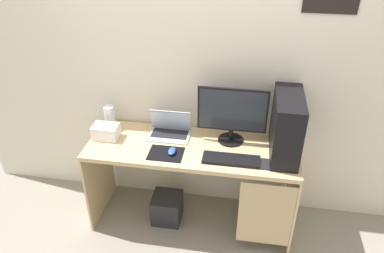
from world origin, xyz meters
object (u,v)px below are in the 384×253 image
at_px(projector, 106,132).
at_px(keyboard, 231,160).
at_px(monitor, 232,114).
at_px(mouse_left, 172,151).
at_px(cell_phone, 266,164).
at_px(pc_tower, 286,126).
at_px(laptop, 170,130).
at_px(subwoofer, 167,208).
at_px(speaker, 110,117).

bearing_deg(projector, keyboard, -8.50).
relative_size(monitor, mouse_left, 5.51).
bearing_deg(cell_phone, pc_tower, 54.47).
bearing_deg(projector, mouse_left, -13.06).
height_order(laptop, subwoofer, laptop).
bearing_deg(pc_tower, keyboard, -156.41).
bearing_deg(subwoofer, laptop, 86.90).
xyz_separation_m(pc_tower, speaker, (-1.40, 0.15, -0.14)).
height_order(cell_phone, subwoofer, cell_phone).
bearing_deg(pc_tower, mouse_left, -170.08).
xyz_separation_m(laptop, projector, (-0.49, -0.13, 0.01)).
xyz_separation_m(laptop, cell_phone, (0.77, -0.28, -0.04)).
bearing_deg(pc_tower, cell_phone, -125.53).
bearing_deg(mouse_left, projector, 166.94).
bearing_deg(speaker, keyboard, -16.82).
bearing_deg(cell_phone, laptop, 159.82).
distance_m(pc_tower, projector, 1.39).
distance_m(mouse_left, subwoofer, 0.68).
bearing_deg(keyboard, speaker, 163.18).
height_order(speaker, cell_phone, speaker).
xyz_separation_m(keyboard, subwoofer, (-0.53, 0.10, -0.66)).
bearing_deg(monitor, cell_phone, -44.02).
height_order(monitor, projector, monitor).
distance_m(monitor, cell_phone, 0.45).
height_order(speaker, mouse_left, speaker).
height_order(monitor, laptop, monitor).
relative_size(projector, cell_phone, 1.54).
bearing_deg(cell_phone, keyboard, 178.74).
xyz_separation_m(projector, cell_phone, (1.26, -0.16, -0.05)).
height_order(monitor, cell_phone, monitor).
relative_size(speaker, subwoofer, 0.79).
bearing_deg(pc_tower, projector, -179.48).
xyz_separation_m(keyboard, cell_phone, (0.25, -0.01, -0.01)).
relative_size(laptop, cell_phone, 2.54).
xyz_separation_m(pc_tower, projector, (-1.38, -0.01, -0.18)).
relative_size(pc_tower, mouse_left, 5.01).
relative_size(projector, keyboard, 0.48).
bearing_deg(monitor, speaker, 177.23).
distance_m(pc_tower, cell_phone, 0.31).
relative_size(speaker, projector, 0.97).
bearing_deg(cell_phone, speaker, 166.13).
height_order(laptop, speaker, laptop).
relative_size(pc_tower, laptop, 1.46).
height_order(speaker, subwoofer, speaker).
distance_m(speaker, mouse_left, 0.66).
distance_m(projector, mouse_left, 0.58).
height_order(laptop, mouse_left, laptop).
bearing_deg(laptop, keyboard, -28.24).
bearing_deg(projector, speaker, 97.13).
relative_size(pc_tower, cell_phone, 3.70).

